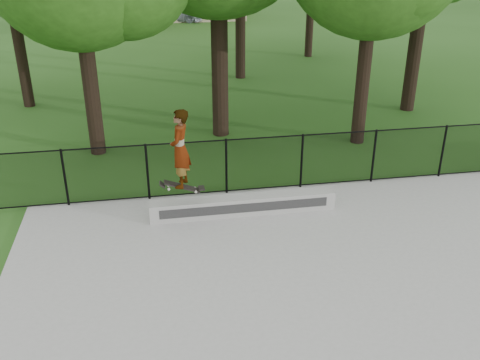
{
  "coord_description": "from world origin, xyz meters",
  "views": [
    {
      "loc": [
        -3.83,
        -6.52,
        6.29
      ],
      "look_at": [
        -1.94,
        4.2,
        1.2
      ],
      "focal_mm": 40.0,
      "sensor_mm": 36.0,
      "label": 1
    }
  ],
  "objects_px": {
    "car_a": "(62,20)",
    "car_c": "(173,12)",
    "grind_ledge": "(243,205)",
    "car_b": "(134,19)",
    "skater_airborne": "(180,150)"
  },
  "relations": [
    {
      "from": "car_b",
      "to": "skater_airborne",
      "type": "xyz_separation_m",
      "value": [
        1.24,
        -28.94,
        1.34
      ]
    },
    {
      "from": "car_b",
      "to": "car_c",
      "type": "bearing_deg",
      "value": -34.41
    },
    {
      "from": "grind_ledge",
      "to": "skater_airborne",
      "type": "bearing_deg",
      "value": -169.22
    },
    {
      "from": "car_a",
      "to": "skater_airborne",
      "type": "xyz_separation_m",
      "value": [
        6.28,
        -29.84,
        1.36
      ]
    },
    {
      "from": "car_a",
      "to": "skater_airborne",
      "type": "height_order",
      "value": "skater_airborne"
    },
    {
      "from": "car_c",
      "to": "skater_airborne",
      "type": "bearing_deg",
      "value": -166.0
    },
    {
      "from": "car_a",
      "to": "car_c",
      "type": "height_order",
      "value": "car_c"
    },
    {
      "from": "car_a",
      "to": "skater_airborne",
      "type": "bearing_deg",
      "value": -146.91
    },
    {
      "from": "car_c",
      "to": "skater_airborne",
      "type": "relative_size",
      "value": 2.18
    },
    {
      "from": "car_c",
      "to": "skater_airborne",
      "type": "height_order",
      "value": "skater_airborne"
    },
    {
      "from": "grind_ledge",
      "to": "car_c",
      "type": "height_order",
      "value": "car_c"
    },
    {
      "from": "grind_ledge",
      "to": "skater_airborne",
      "type": "xyz_separation_m",
      "value": [
        -1.47,
        -0.28,
        1.64
      ]
    },
    {
      "from": "car_b",
      "to": "skater_airborne",
      "type": "relative_size",
      "value": 1.62
    },
    {
      "from": "car_a",
      "to": "car_c",
      "type": "xyz_separation_m",
      "value": [
        7.93,
        1.74,
        0.12
      ]
    },
    {
      "from": "car_a",
      "to": "skater_airborne",
      "type": "distance_m",
      "value": 30.52
    }
  ]
}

